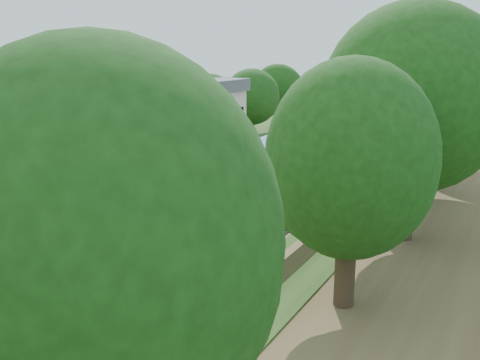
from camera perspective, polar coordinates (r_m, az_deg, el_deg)
The scene contains 11 objects.
ground at distance 23.96m, azimuth -16.30°, elevation -14.13°, with size 320.00×320.00×0.00m, color #2D4C19.
trackbed at distance 76.56m, azimuth 18.48°, elevation 5.08°, with size 9.50×170.00×0.28m.
platform at distance 38.46m, azimuth -5.01°, elevation -2.45°, with size 6.40×68.00×0.38m, color #A89F87.
yellow_stripe at distance 36.95m, azimuth -1.34°, elevation -2.78°, with size 0.55×68.00×0.01m, color gold.
station_building at distance 53.87m, azimuth -4.62°, elevation 6.56°, with size 8.60×6.60×8.00m.
signal_gantry at distance 71.02m, azimuth 18.39°, elevation 8.31°, with size 8.40×0.38×6.20m.
trees_behind_platform at distance 44.64m, azimuth -8.19°, elevation 5.48°, with size 7.82×53.32×7.21m.
train at distance 90.66m, azimuth 19.06°, elevation 7.76°, with size 3.07×144.07×4.52m.
lamppost_far at distance 33.85m, azimuth -6.28°, elevation -0.63°, with size 0.48×0.48×4.86m.
signal_platform at distance 28.99m, azimuth -11.49°, elevation 0.11°, with size 0.37×0.29×6.28m.
signal_farside at distance 35.52m, azimuth 13.09°, elevation 1.65°, with size 0.32×0.25×5.82m.
Camera 1 is at (15.46, -14.55, 11.10)m, focal length 40.00 mm.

